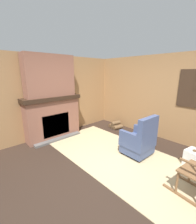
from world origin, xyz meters
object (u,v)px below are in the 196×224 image
object	(u,v)px
armchair	(139,141)
firewood_stack	(116,125)
storage_case	(67,92)
oil_lamp_vase	(35,94)

from	to	relation	value
armchair	firewood_stack	xyz separation A→B (m)	(-1.56, 0.99, -0.27)
storage_case	firewood_stack	bearing A→B (deg)	60.88
armchair	oil_lamp_vase	world-z (taller)	oil_lamp_vase
oil_lamp_vase	storage_case	world-z (taller)	oil_lamp_vase
armchair	storage_case	world-z (taller)	storage_case
armchair	firewood_stack	bearing A→B (deg)	-30.35
armchair	oil_lamp_vase	bearing A→B (deg)	32.77
firewood_stack	storage_case	distance (m)	2.04
firewood_stack	oil_lamp_vase	xyz separation A→B (m)	(-0.79, -2.39, 1.26)
firewood_stack	storage_case	size ratio (longest dim) A/B	2.18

